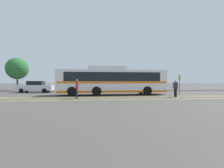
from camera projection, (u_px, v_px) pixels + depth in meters
The scene contains 12 objects.
ground_plane at pixel (103, 95), 20.40m from camera, with size 220.00×220.00×0.00m, color #423F3D.
lane_strip_0 at pixel (114, 96), 18.00m from camera, with size 0.20×32.32×0.01m, color gold.
lane_strip_1 at pixel (116, 97), 16.84m from camera, with size 0.20×32.32×0.01m, color gold.
lane_strip_2 at pixel (119, 100), 14.85m from camera, with size 0.20×32.32×0.01m, color gold.
curb_strip at pixel (107, 91), 27.30m from camera, with size 40.32×0.36×0.15m, color #99999E.
transit_bus at pixel (112, 81), 20.16m from camera, with size 12.70×3.00×3.25m.
parked_car_0 at pixel (35, 87), 24.19m from camera, with size 4.94×2.04×1.60m.
parked_car_1 at pixel (78, 87), 25.32m from camera, with size 4.59×2.19×1.49m.
pedestrian_0 at pixel (175, 87), 17.53m from camera, with size 0.39×0.47×1.68m.
pedestrian_1 at pixel (77, 88), 15.73m from camera, with size 0.27×0.44×1.73m.
bus_stop_sign at pixel (179, 82), 19.96m from camera, with size 0.07×0.40×2.35m.
tree_0 at pixel (17, 69), 30.45m from camera, with size 3.78×3.78×5.69m.
Camera 1 is at (-1.23, -20.37, 1.56)m, focal length 28.00 mm.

